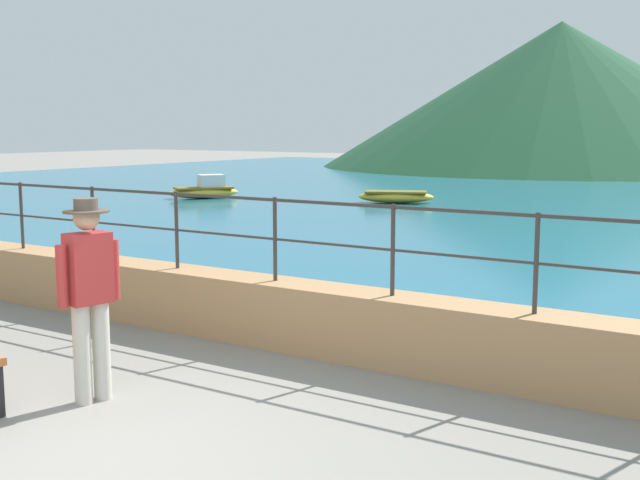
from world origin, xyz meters
TOP-DOWN VIEW (x-y plane):
  - ground_plane at (0.00, 0.00)m, footprint 120.00×120.00m
  - promenade_wall at (0.00, 3.20)m, footprint 20.00×0.56m
  - railing at (-0.00, 3.20)m, footprint 18.44×0.04m
  - hill_main at (-9.67, 44.03)m, footprint 28.06×28.06m
  - person_walking at (-0.95, 0.87)m, footprint 0.38×0.56m
  - boat_0 at (-12.91, 16.09)m, footprint 2.06×2.40m
  - boat_2 at (-6.91, 17.98)m, footprint 2.47×1.77m

SIDE VIEW (x-z plane):
  - ground_plane at x=0.00m, z-range 0.00..0.00m
  - boat_2 at x=-6.91m, z-range 0.08..0.44m
  - boat_0 at x=-12.91m, z-range -0.05..0.71m
  - promenade_wall at x=0.00m, z-range 0.00..0.70m
  - person_walking at x=-0.95m, z-range 0.10..1.85m
  - railing at x=0.00m, z-range 0.86..1.76m
  - hill_main at x=-9.67m, z-range 0.00..8.50m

